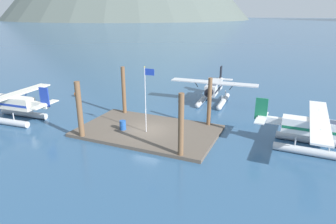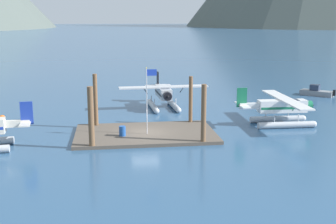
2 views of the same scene
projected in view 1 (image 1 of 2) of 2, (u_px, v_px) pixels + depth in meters
ground_plane at (148, 132)px, 27.43m from camera, size 1200.00×1200.00×0.00m
dock_platform at (148, 131)px, 27.38m from camera, size 12.67×7.75×0.30m
piling_near_left at (80, 111)px, 25.20m from camera, size 0.48×0.48×5.18m
piling_near_right at (181, 127)px, 21.76m from camera, size 0.43×0.43×5.17m
piling_far_left at (124, 92)px, 31.13m from camera, size 0.41×0.41×5.30m
piling_far_right at (209, 103)px, 27.81m from camera, size 0.38×0.38×4.89m
flagpole at (146, 92)px, 25.53m from camera, size 0.95×0.10×5.98m
fuel_drum at (123, 125)px, 27.14m from camera, size 0.62×0.62×0.88m
mooring_buoy at (77, 94)px, 38.84m from camera, size 0.72×0.72×0.72m
seaplane_white_stbd_fwd at (314, 131)px, 23.56m from camera, size 7.98×10.42×3.84m
seaplane_silver_bow_right at (214, 90)px, 35.88m from camera, size 10.46×7.98×3.84m
seaplane_cream_port_aft at (13, 106)px, 29.96m from camera, size 7.97×10.47×3.84m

